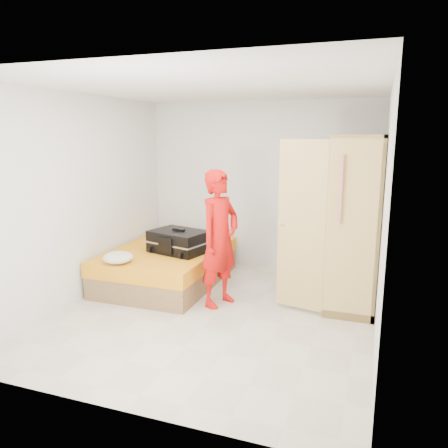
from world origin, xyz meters
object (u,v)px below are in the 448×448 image
(wardrobe, at_px, (351,226))
(person, at_px, (220,239))
(round_cushion, at_px, (118,257))
(bed, at_px, (168,265))
(suitcase, at_px, (179,241))

(wardrobe, xyz_separation_m, person, (-1.51, -0.55, -0.15))
(round_cushion, bearing_deg, wardrobe, 17.59)
(bed, height_order, wardrobe, wardrobe)
(wardrobe, height_order, suitcase, wardrobe)
(round_cushion, bearing_deg, bed, 72.55)
(wardrobe, height_order, person, wardrobe)
(bed, relative_size, wardrobe, 0.96)
(round_cushion, bearing_deg, suitcase, 56.15)
(round_cushion, bearing_deg, person, 14.46)
(bed, bearing_deg, suitcase, -23.18)
(person, distance_m, suitcase, 0.89)
(wardrobe, bearing_deg, person, -159.90)
(bed, height_order, person, person)
(person, bearing_deg, bed, 82.40)
(suitcase, relative_size, round_cushion, 2.33)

